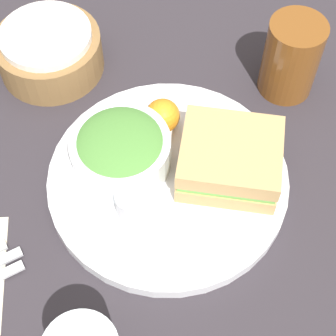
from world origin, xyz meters
TOP-DOWN VIEW (x-y plane):
  - ground_plane at (0.00, 0.00)m, footprint 4.00×4.00m
  - plate at (0.00, 0.00)m, footprint 0.32×0.32m
  - sandwich at (0.08, 0.00)m, footprint 0.15×0.14m
  - salad_bowl at (-0.06, 0.03)m, footprint 0.13×0.13m
  - dressing_cup at (-0.05, -0.04)m, footprint 0.05×0.05m
  - orange_wedge at (-0.00, 0.08)m, footprint 0.05×0.05m
  - drink_glass at (0.19, 0.16)m, footprint 0.08×0.08m
  - bread_basket at (-0.16, 0.23)m, footprint 0.16×0.16m

SIDE VIEW (x-z plane):
  - ground_plane at x=0.00m, z-range 0.00..0.00m
  - plate at x=0.00m, z-range 0.00..0.02m
  - bread_basket at x=-0.16m, z-range 0.00..0.07m
  - dressing_cup at x=-0.05m, z-range 0.02..0.06m
  - orange_wedge at x=0.00m, z-range 0.02..0.07m
  - sandwich at x=0.08m, z-range 0.02..0.08m
  - salad_bowl at x=-0.06m, z-range 0.02..0.08m
  - drink_glass at x=0.19m, z-range 0.00..0.12m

